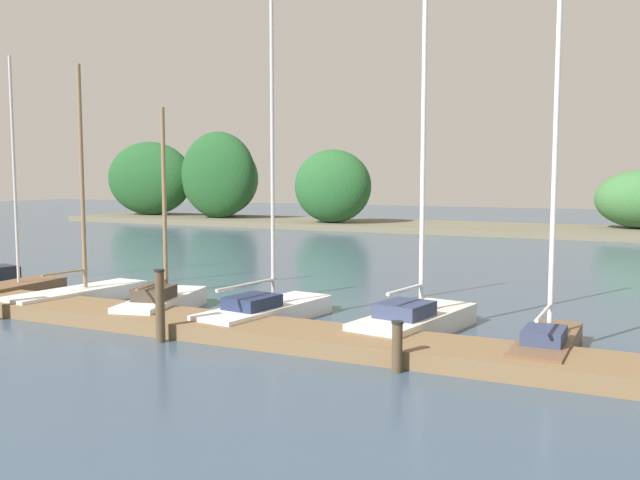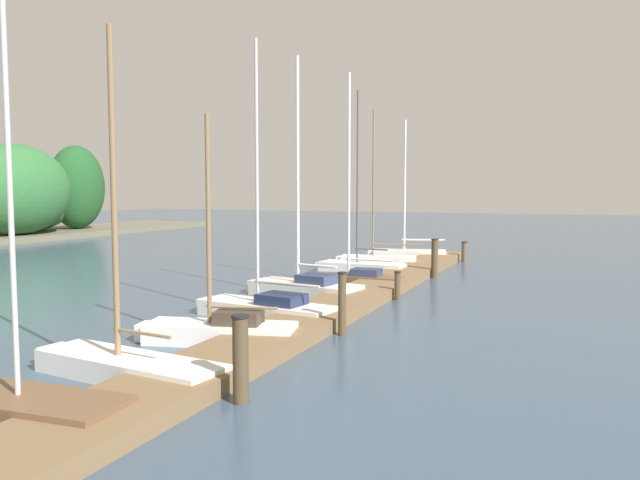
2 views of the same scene
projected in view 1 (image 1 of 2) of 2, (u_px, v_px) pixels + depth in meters
dock_pier at (305, 337)px, 14.39m from camera, size 31.47×1.80×0.35m
far_shore at (485, 188)px, 44.03m from camera, size 72.22×8.14×7.22m
sailboat_1 at (17, 287)px, 20.10m from camera, size 1.42×3.39×7.08m
sailboat_2 at (82, 291)px, 19.16m from camera, size 1.64×4.49×6.69m
sailboat_3 at (164, 300)px, 17.64m from camera, size 1.88×3.89×5.36m
sailboat_4 at (268, 308)px, 16.64m from camera, size 1.82×4.46×7.78m
sailboat_5 at (417, 316)px, 15.44m from camera, size 2.01×4.29×8.04m
sailboat_6 at (548, 336)px, 13.48m from camera, size 1.03×3.81×7.94m
mooring_piling_2 at (160, 306)px, 14.57m from camera, size 0.23×0.23×1.59m
mooring_piling_3 at (397, 346)px, 12.34m from camera, size 0.22×0.22×0.95m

